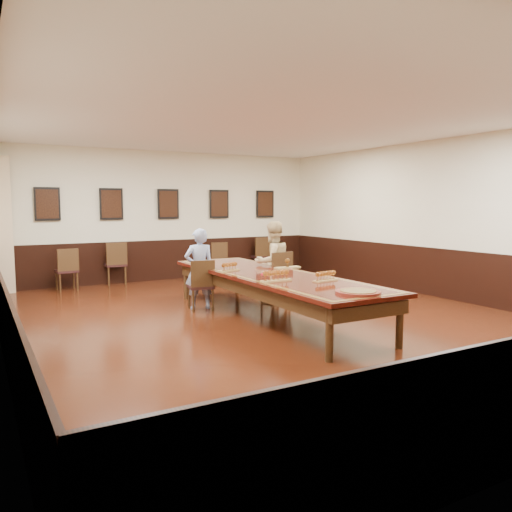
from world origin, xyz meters
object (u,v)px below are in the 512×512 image
spare_chair_a (67,269)px  carved_platter (358,292)px  person_man (199,269)px  person_woman (273,262)px  chair_woman (276,277)px  chair_man (201,285)px  spare_chair_c (217,260)px  spare_chair_d (260,255)px  spare_chair_b (115,263)px  conference_table (271,282)px

spare_chair_a → carved_platter: 7.11m
person_man → person_woman: 1.47m
chair_woman → spare_chair_a: bearing=-50.6°
carved_platter → chair_man: bearing=102.9°
spare_chair_c → person_man: (-1.94, -3.40, 0.27)m
spare_chair_a → spare_chair_d: spare_chair_d is taller
chair_woman → spare_chair_a: size_ratio=1.07×
chair_man → spare_chair_a: (-1.77, 3.31, 0.01)m
chair_woman → chair_man: bearing=-9.9°
chair_man → chair_woman: size_ratio=0.91×
chair_man → carved_platter: bearing=113.4°
person_woman → carved_platter: 3.35m
chair_man → person_woman: (1.48, -0.05, 0.33)m
spare_chair_c → spare_chair_d: bearing=-165.8°
spare_chair_d → spare_chair_b: bearing=3.9°
spare_chair_c → person_woman: (-0.48, -3.55, 0.32)m
chair_woman → conference_table: size_ratio=0.20×
spare_chair_b → spare_chair_c: 2.60m
spare_chair_c → conference_table: size_ratio=0.18×
spare_chair_d → person_man: size_ratio=0.68×
chair_woman → spare_chair_c: (0.48, 3.66, -0.04)m
spare_chair_a → conference_table: spare_chair_a is taller
spare_chair_d → carved_platter: spare_chair_d is taller
chair_man → spare_chair_d: size_ratio=0.92×
spare_chair_c → person_woman: person_woman is taller
person_man → conference_table: 1.49m
chair_man → person_woman: bearing=-171.5°
spare_chair_b → person_woman: person_woman is taller
chair_woman → spare_chair_d: bearing=-119.5°
spare_chair_d → spare_chair_a: bearing=7.6°
spare_chair_a → spare_chair_d: 5.10m
person_woman → carved_platter: size_ratio=2.57×
chair_woman → spare_chair_b: size_ratio=0.99×
spare_chair_a → person_woman: person_woman is taller
spare_chair_a → spare_chair_c: bearing=179.8°
spare_chair_d → person_man: 4.86m
spare_chair_a → person_woman: size_ratio=0.60×
spare_chair_a → spare_chair_d: (5.09, 0.34, 0.03)m
spare_chair_d → person_woman: size_ratio=0.64×
chair_man → person_man: bearing=-90.0°
chair_man → spare_chair_c: 4.01m
spare_chair_c → chair_man: bearing=68.4°
spare_chair_b → conference_table: spare_chair_b is taller
spare_chair_d → carved_platter: 7.44m
chair_man → spare_chair_b: bearing=-69.6°
spare_chair_b → chair_woman: bearing=119.9°
spare_chair_b → chair_man: bearing=100.6°
person_man → conference_table: (0.73, -1.29, -0.12)m
spare_chair_c → conference_table: spare_chair_c is taller
chair_man → carved_platter: 3.43m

